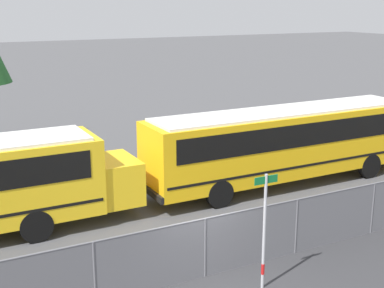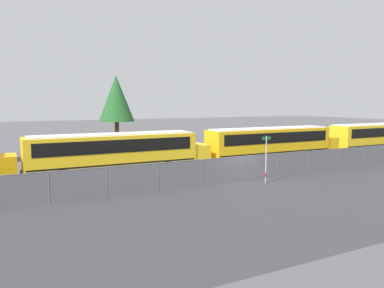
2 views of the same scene
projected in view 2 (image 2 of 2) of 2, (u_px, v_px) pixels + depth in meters
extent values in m
plane|color=#4C4C4F|center=(242.00, 181.00, 25.86)|extent=(200.00, 200.00, 0.00)
cube|color=#333335|center=(305.00, 201.00, 20.57)|extent=(102.98, 12.00, 0.01)
cube|color=#9EA0A5|center=(242.00, 169.00, 25.76)|extent=(68.98, 0.03, 1.72)
cube|color=slate|center=(242.00, 169.00, 25.75)|extent=(68.98, 0.01, 1.72)
cylinder|color=slate|center=(242.00, 156.00, 25.67)|extent=(68.98, 0.05, 0.05)
cylinder|color=slate|center=(49.00, 188.00, 19.99)|extent=(0.07, 0.07, 1.72)
cylinder|color=slate|center=(107.00, 182.00, 21.44)|extent=(0.07, 0.07, 1.72)
cylinder|color=slate|center=(158.00, 177.00, 22.88)|extent=(0.07, 0.07, 1.72)
cylinder|color=slate|center=(202.00, 173.00, 24.32)|extent=(0.07, 0.07, 1.72)
cylinder|color=slate|center=(242.00, 169.00, 25.76)|extent=(0.07, 0.07, 1.72)
cylinder|color=slate|center=(278.00, 165.00, 27.21)|extent=(0.07, 0.07, 1.72)
cylinder|color=slate|center=(309.00, 162.00, 28.65)|extent=(0.07, 0.07, 1.72)
cylinder|color=slate|center=(338.00, 159.00, 30.09)|extent=(0.07, 0.07, 1.72)
cylinder|color=slate|center=(365.00, 157.00, 31.53)|extent=(0.07, 0.07, 1.72)
cube|color=orange|center=(4.00, 167.00, 23.90)|extent=(1.46, 2.22, 1.53)
cube|color=yellow|center=(114.00, 152.00, 27.14)|extent=(12.19, 2.41, 2.54)
cube|color=black|center=(114.00, 145.00, 27.08)|extent=(11.22, 2.45, 0.92)
cube|color=black|center=(114.00, 162.00, 27.22)|extent=(11.95, 2.44, 0.10)
cube|color=yellow|center=(197.00, 153.00, 30.34)|extent=(1.46, 2.22, 1.53)
cube|color=black|center=(22.00, 175.00, 24.44)|extent=(0.12, 2.41, 0.24)
cube|color=silver|center=(113.00, 134.00, 27.00)|extent=(11.58, 2.17, 0.10)
cylinder|color=black|center=(157.00, 164.00, 29.97)|extent=(1.07, 0.28, 1.07)
cylinder|color=black|center=(168.00, 168.00, 28.06)|extent=(1.07, 0.28, 1.07)
cylinder|color=black|center=(58.00, 172.00, 26.50)|extent=(1.07, 0.28, 1.07)
cylinder|color=black|center=(62.00, 177.00, 24.58)|extent=(1.07, 0.28, 1.07)
cube|color=yellow|center=(270.00, 143.00, 33.55)|extent=(12.19, 2.41, 2.54)
cube|color=black|center=(270.00, 137.00, 33.49)|extent=(11.22, 2.45, 0.92)
cube|color=black|center=(270.00, 151.00, 33.63)|extent=(11.95, 2.44, 0.10)
cube|color=yellow|center=(324.00, 145.00, 36.75)|extent=(1.46, 2.22, 1.53)
cube|color=black|center=(211.00, 160.00, 30.85)|extent=(0.12, 2.41, 0.24)
cube|color=silver|center=(270.00, 128.00, 33.41)|extent=(11.58, 2.17, 0.10)
cylinder|color=black|center=(293.00, 153.00, 36.39)|extent=(1.07, 0.28, 1.07)
cylinder|color=black|center=(309.00, 156.00, 34.47)|extent=(1.07, 0.28, 1.07)
cylinder|color=black|center=(228.00, 158.00, 32.91)|extent=(1.07, 0.28, 1.07)
cylinder|color=black|center=(242.00, 162.00, 31.00)|extent=(1.07, 0.28, 1.07)
cube|color=yellow|center=(378.00, 136.00, 40.13)|extent=(12.19, 2.41, 2.54)
cube|color=black|center=(378.00, 131.00, 40.07)|extent=(11.22, 2.45, 0.92)
cube|color=black|center=(378.00, 143.00, 40.21)|extent=(11.95, 2.44, 0.10)
cube|color=black|center=(337.00, 150.00, 37.42)|extent=(0.12, 2.41, 0.24)
cube|color=silver|center=(379.00, 124.00, 39.99)|extent=(11.58, 2.17, 0.10)
cylinder|color=black|center=(345.00, 149.00, 39.49)|extent=(1.07, 0.28, 1.07)
cylinder|color=black|center=(362.00, 151.00, 37.57)|extent=(1.07, 0.28, 1.07)
cylinder|color=#B7B7BC|center=(266.00, 160.00, 25.07)|extent=(0.08, 0.08, 3.19)
cylinder|color=red|center=(266.00, 175.00, 25.19)|extent=(0.09, 0.09, 0.30)
cube|color=#147238|center=(267.00, 138.00, 24.92)|extent=(0.70, 0.02, 0.20)
cylinder|color=#51381E|center=(117.00, 138.00, 39.02)|extent=(0.44, 0.44, 3.48)
cone|color=#235B28|center=(116.00, 98.00, 38.57)|extent=(3.65, 3.65, 4.75)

